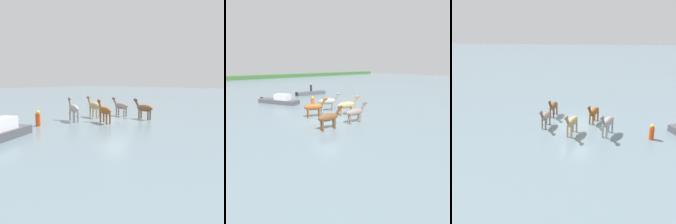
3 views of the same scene
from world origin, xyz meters
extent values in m
plane|color=slate|center=(0.00, 0.00, 0.00)|extent=(172.54, 172.54, 0.00)
ellipsoid|color=gray|center=(0.94, -2.25, 0.94)|extent=(1.76, 0.78, 0.57)
cylinder|color=gray|center=(1.46, -2.20, 0.47)|extent=(0.13, 0.13, 0.94)
cylinder|color=gray|center=(1.42, -2.47, 0.47)|extent=(0.13, 0.13, 0.94)
cylinder|color=gray|center=(0.46, -2.03, 0.47)|extent=(0.13, 0.13, 0.94)
cylinder|color=gray|center=(0.41, -2.30, 0.47)|extent=(0.13, 0.13, 0.94)
cylinder|color=#63544C|center=(1.83, -2.40, 1.31)|extent=(0.55, 0.28, 0.63)
ellipsoid|color=#63544C|center=(2.01, -2.43, 1.57)|extent=(0.49, 0.27, 0.25)
ellipsoid|color=brown|center=(-0.42, 1.54, 0.98)|extent=(1.84, 1.16, 0.60)
cylinder|color=brown|center=(0.13, 1.47, 0.49)|extent=(0.13, 0.13, 0.98)
cylinder|color=brown|center=(0.02, 1.21, 0.49)|extent=(0.13, 0.13, 0.98)
cylinder|color=brown|center=(-0.86, 1.88, 0.49)|extent=(0.13, 0.13, 0.98)
cylinder|color=brown|center=(-0.97, 1.61, 0.49)|extent=(0.13, 0.13, 0.98)
cylinder|color=brown|center=(0.45, 1.19, 1.37)|extent=(0.58, 0.40, 0.65)
ellipsoid|color=brown|center=(0.63, 1.12, 1.64)|extent=(0.53, 0.37, 0.26)
ellipsoid|color=tan|center=(2.23, -0.06, 1.03)|extent=(1.94, 1.05, 0.63)
cylinder|color=tan|center=(2.81, -0.07, 0.51)|extent=(0.14, 0.14, 1.03)
cylinder|color=tan|center=(2.73, -0.36, 0.51)|extent=(0.14, 0.14, 1.03)
cylinder|color=tan|center=(1.74, 0.24, 0.51)|extent=(0.14, 0.14, 1.03)
cylinder|color=tan|center=(1.66, -0.05, 0.51)|extent=(0.14, 0.14, 1.03)
cylinder|color=olive|center=(3.18, -0.34, 1.43)|extent=(0.61, 0.37, 0.69)
ellipsoid|color=olive|center=(3.37, -0.39, 1.72)|extent=(0.55, 0.35, 0.27)
ellipsoid|color=#9E9993|center=(2.07, 2.55, 1.05)|extent=(1.96, 1.29, 0.64)
cylinder|color=#9E9993|center=(2.65, 2.45, 0.52)|extent=(0.14, 0.14, 1.05)
cylinder|color=#9E9993|center=(2.52, 2.17, 0.52)|extent=(0.14, 0.14, 1.05)
cylinder|color=#9E9993|center=(1.62, 2.92, 0.52)|extent=(0.14, 0.14, 1.05)
cylinder|color=#9E9993|center=(1.49, 2.64, 0.52)|extent=(0.14, 0.14, 1.05)
cylinder|color=slate|center=(2.98, 2.13, 1.46)|extent=(0.62, 0.44, 0.70)
ellipsoid|color=slate|center=(3.17, 2.05, 1.75)|extent=(0.56, 0.41, 0.28)
ellipsoid|color=brown|center=(-1.74, -2.03, 0.95)|extent=(1.78, 0.78, 0.58)
cylinder|color=brown|center=(-1.21, -1.97, 0.47)|extent=(0.13, 0.13, 0.95)
cylinder|color=brown|center=(-1.26, -2.25, 0.47)|extent=(0.13, 0.13, 0.95)
cylinder|color=brown|center=(-2.23, -1.80, 0.47)|extent=(0.13, 0.13, 0.95)
cylinder|color=brown|center=(-2.27, -2.08, 0.47)|extent=(0.13, 0.13, 0.95)
cylinder|color=#50311A|center=(-0.84, -2.18, 1.32)|extent=(0.55, 0.28, 0.63)
ellipsoid|color=#50311A|center=(-0.67, -2.21, 1.58)|extent=(0.50, 0.27, 0.25)
cylinder|color=#E54C19|center=(2.47, 5.63, 0.45)|extent=(0.36, 0.36, 0.90)
sphere|color=yellow|center=(2.47, 5.63, 1.02)|extent=(0.24, 0.24, 0.24)
camera|label=1|loc=(-13.05, 15.83, 3.32)|focal=39.86mm
camera|label=2|loc=(-10.62, -12.43, 4.68)|focal=30.96mm
camera|label=3|loc=(20.18, 1.28, 7.85)|focal=42.00mm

